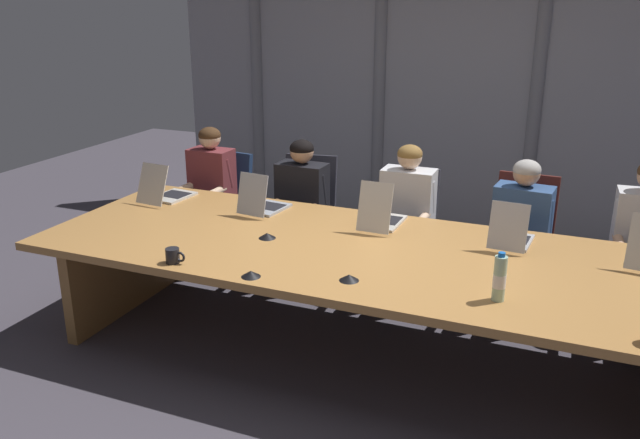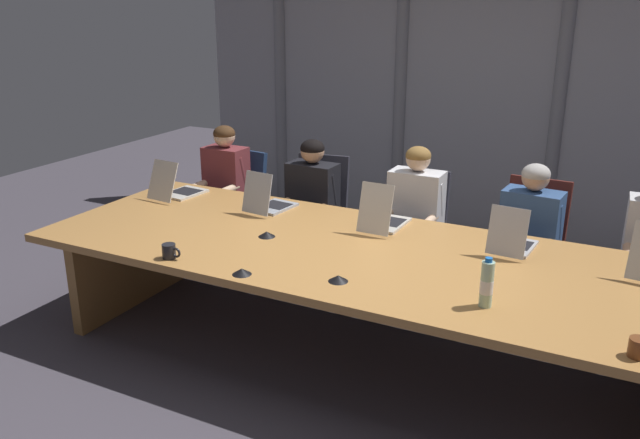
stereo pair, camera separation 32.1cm
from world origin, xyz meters
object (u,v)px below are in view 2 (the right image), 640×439
object	(u,v)px
laptop_left_mid	(269,202)
person_left_mid	(307,202)
person_right_mid	(526,236)
coffee_mug_near	(170,251)
laptop_center	(384,219)
laptop_right_mid	(512,242)
person_left_end	(220,187)
conference_mic_left_side	(242,271)
person_center	(412,216)
office_chair_left_end	(234,217)
office_chair_center	(412,247)
laptop_left_end	(177,189)
conference_mic_right_side	(267,234)
office_chair_right_mid	(527,266)
office_chair_left_mid	(317,230)
conference_mic_middle	(338,278)
coffee_mug_far	(640,348)
water_bottle_primary	(487,284)

from	to	relation	value
laptop_left_mid	person_left_mid	size ratio (longest dim) A/B	0.36
person_right_mid	coffee_mug_near	bearing A→B (deg)	-42.82
laptop_center	laptop_right_mid	size ratio (longest dim) A/B	1.13
laptop_center	person_left_end	xyz separation A→B (m)	(-1.69, 0.51, -0.13)
conference_mic_left_side	person_center	bearing A→B (deg)	74.92
office_chair_left_end	office_chair_center	world-z (taller)	office_chair_center
laptop_left_end	conference_mic_right_side	bearing A→B (deg)	-107.36
office_chair_center	office_chair_right_mid	distance (m)	0.86
office_chair_left_mid	office_chair_right_mid	size ratio (longest dim) A/B	0.99
office_chair_left_end	office_chair_left_mid	world-z (taller)	office_chair_left_mid
conference_mic_left_side	conference_mic_middle	size ratio (longest dim) A/B	1.00
laptop_left_end	conference_mic_right_side	size ratio (longest dim) A/B	4.15
office_chair_right_mid	person_left_mid	distance (m)	1.73
office_chair_right_mid	coffee_mug_far	world-z (taller)	office_chair_right_mid
conference_mic_right_side	person_right_mid	bearing A→B (deg)	34.98
laptop_left_end	conference_mic_middle	size ratio (longest dim) A/B	4.15
laptop_right_mid	office_chair_left_end	size ratio (longest dim) A/B	0.43
laptop_left_mid	conference_mic_left_side	xyz separation A→B (m)	(0.47, -1.06, -0.04)
laptop_left_mid	laptop_center	world-z (taller)	laptop_center
laptop_left_end	water_bottle_primary	distance (m)	2.70
water_bottle_primary	coffee_mug_near	distance (m)	1.82
office_chair_left_mid	conference_mic_right_side	distance (m)	1.26
laptop_center	person_center	bearing A→B (deg)	-0.63
laptop_right_mid	office_chair_left_mid	xyz separation A→B (m)	(-1.70, 0.71, -0.43)
office_chair_left_end	office_chair_center	bearing A→B (deg)	97.57
conference_mic_right_side	water_bottle_primary	bearing A→B (deg)	-13.49
office_chair_left_end	office_chair_right_mid	size ratio (longest dim) A/B	0.95
office_chair_left_end	person_right_mid	distance (m)	2.54
office_chair_left_end	office_chair_right_mid	world-z (taller)	office_chair_right_mid
office_chair_center	coffee_mug_near	bearing A→B (deg)	-29.72
water_bottle_primary	coffee_mug_near	size ratio (longest dim) A/B	2.10
person_left_mid	person_left_end	bearing A→B (deg)	-88.26
conference_mic_left_side	conference_mic_middle	world-z (taller)	same
laptop_right_mid	person_left_end	size ratio (longest dim) A/B	0.33
laptop_right_mid	office_chair_right_mid	size ratio (longest dim) A/B	0.41
office_chair_right_mid	laptop_left_end	bearing A→B (deg)	-71.46
person_left_mid	conference_mic_left_side	world-z (taller)	person_left_mid
laptop_center	conference_mic_middle	bearing A→B (deg)	-172.10
laptop_center	coffee_mug_near	distance (m)	1.41
laptop_center	laptop_left_end	bearing A→B (deg)	92.88
office_chair_center	office_chair_left_mid	bearing A→B (deg)	-92.53
laptop_left_end	person_left_mid	distance (m)	1.01
office_chair_right_mid	conference_mic_right_side	size ratio (longest dim) A/B	8.78
laptop_center	office_chair_right_mid	distance (m)	1.16
laptop_center	person_left_mid	distance (m)	1.01
laptop_left_end	person_right_mid	world-z (taller)	person_right_mid
office_chair_left_end	conference_mic_right_side	bearing A→B (deg)	49.87
office_chair_left_end	office_chair_left_mid	distance (m)	0.82
laptop_left_end	laptop_center	world-z (taller)	laptop_center
office_chair_right_mid	conference_mic_left_side	distance (m)	2.19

